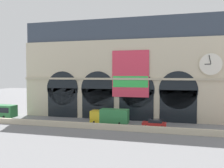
% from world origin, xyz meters
% --- Properties ---
extents(ground_plane, '(200.00, 200.00, 0.00)m').
position_xyz_m(ground_plane, '(0.00, 0.00, 0.00)').
color(ground_plane, slate).
extents(quay_parapet_wall, '(90.00, 0.70, 1.05)m').
position_xyz_m(quay_parapet_wall, '(0.00, -4.59, 0.52)').
color(quay_parapet_wall, beige).
rests_on(quay_parapet_wall, ground).
extents(station_building, '(44.80, 5.02, 22.23)m').
position_xyz_m(station_building, '(0.03, 7.31, 10.75)').
color(station_building, beige).
rests_on(station_building, ground).
extents(box_truck_center, '(7.50, 2.91, 3.12)m').
position_xyz_m(box_truck_center, '(-0.01, -0.44, 1.70)').
color(box_truck_center, gold).
rests_on(box_truck_center, ground).
extents(car_mideast, '(4.40, 2.22, 1.55)m').
position_xyz_m(car_mideast, '(8.67, -0.79, 0.80)').
color(car_mideast, red).
rests_on(car_mideast, ground).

